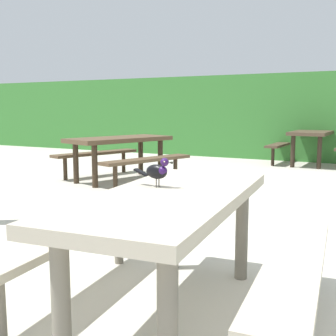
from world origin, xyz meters
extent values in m
plane|color=beige|center=(0.00, 0.00, 0.00)|extent=(60.00, 60.00, 0.00)
cube|color=#B2A893|center=(-0.26, -0.19, 0.70)|extent=(0.93, 1.87, 0.07)
cylinder|color=slate|center=(-0.45, -0.91, 0.33)|extent=(0.09, 0.09, 0.67)
cylinder|color=slate|center=(0.08, -0.86, 0.33)|extent=(0.09, 0.09, 0.67)
cylinder|color=slate|center=(-0.59, 0.48, 0.33)|extent=(0.09, 0.09, 0.67)
cylinder|color=slate|center=(-0.06, 0.54, 0.33)|extent=(0.09, 0.09, 0.67)
cube|color=#B2A893|center=(-0.96, -0.26, 0.41)|extent=(0.45, 1.73, 0.05)
cylinder|color=slate|center=(-1.02, 0.38, 0.20)|extent=(0.07, 0.07, 0.39)
cube|color=#B2A893|center=(0.44, -0.12, 0.41)|extent=(0.45, 1.73, 0.05)
cylinder|color=slate|center=(0.38, 0.52, 0.20)|extent=(0.07, 0.07, 0.39)
ellipsoid|color=black|center=(-0.42, -0.07, 0.84)|extent=(0.16, 0.09, 0.09)
ellipsoid|color=#2D144C|center=(-0.38, -0.08, 0.84)|extent=(0.07, 0.07, 0.06)
sphere|color=#2D144C|center=(-0.36, -0.08, 0.90)|extent=(0.05, 0.05, 0.05)
sphere|color=#EAE08C|center=(-0.34, -0.06, 0.90)|extent=(0.01, 0.01, 0.01)
sphere|color=#EAE08C|center=(-0.35, -0.10, 0.90)|extent=(0.01, 0.01, 0.01)
cone|color=black|center=(-0.32, -0.09, 0.90)|extent=(0.03, 0.02, 0.02)
cube|color=black|center=(-0.54, -0.06, 0.82)|extent=(0.10, 0.05, 0.04)
cylinder|color=#47423D|center=(-0.41, -0.06, 0.77)|extent=(0.01, 0.01, 0.05)
cylinder|color=#47423D|center=(-0.41, -0.09, 0.77)|extent=(0.01, 0.01, 0.05)
cube|color=brown|center=(-3.26, 3.71, 0.70)|extent=(1.27, 1.95, 0.07)
cylinder|color=#382B1D|center=(-2.80, 4.30, 0.33)|extent=(0.09, 0.09, 0.67)
cylinder|color=#382B1D|center=(-3.30, 4.46, 0.33)|extent=(0.09, 0.09, 0.67)
cylinder|color=#382B1D|center=(-3.22, 2.96, 0.33)|extent=(0.09, 0.09, 0.67)
cylinder|color=#382B1D|center=(-3.73, 3.12, 0.33)|extent=(0.09, 0.09, 0.67)
cube|color=brown|center=(-2.59, 3.50, 0.41)|extent=(0.78, 1.71, 0.05)
cylinder|color=#382B1D|center=(-2.40, 4.11, 0.20)|extent=(0.07, 0.07, 0.39)
cylinder|color=#382B1D|center=(-2.79, 2.89, 0.20)|extent=(0.07, 0.07, 0.39)
cube|color=brown|center=(-3.93, 3.92, 0.41)|extent=(0.78, 1.71, 0.05)
cylinder|color=#382B1D|center=(-3.73, 4.53, 0.20)|extent=(0.07, 0.07, 0.39)
cylinder|color=#382B1D|center=(-4.12, 3.31, 0.20)|extent=(0.07, 0.07, 0.39)
cube|color=#473828|center=(-0.72, 7.48, 0.70)|extent=(0.79, 1.81, 0.07)
cylinder|color=#2E241A|center=(-0.44, 8.17, 0.33)|extent=(0.09, 0.09, 0.67)
cylinder|color=#2E241A|center=(-0.97, 8.18, 0.33)|extent=(0.09, 0.09, 0.67)
cylinder|color=#2E241A|center=(-0.47, 6.77, 0.33)|extent=(0.09, 0.09, 0.67)
cylinder|color=#2E241A|center=(-1.00, 6.78, 0.33)|extent=(0.09, 0.09, 0.67)
cube|color=#473828|center=(-1.42, 7.49, 0.41)|extent=(0.31, 1.71, 0.05)
cylinder|color=#2E241A|center=(-1.41, 8.13, 0.20)|extent=(0.07, 0.07, 0.39)
cylinder|color=#2E241A|center=(-1.43, 6.85, 0.20)|extent=(0.07, 0.07, 0.39)
camera|label=1|loc=(0.86, -2.34, 1.22)|focal=45.96mm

